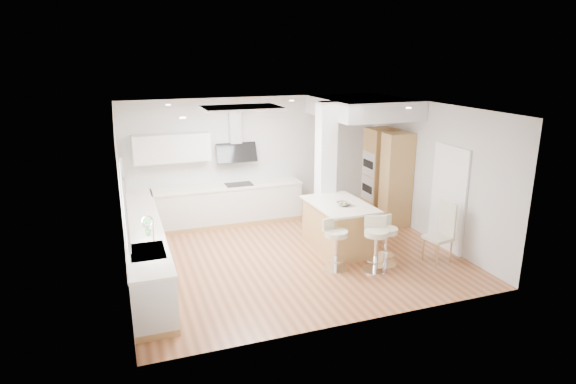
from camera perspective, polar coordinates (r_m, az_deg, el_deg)
name	(u,v)px	position (r m, az deg, el deg)	size (l,w,h in m)	color
ground	(294,256)	(9.27, 0.70, -7.61)	(6.00, 6.00, 0.00)	#A7643E
ceiling	(294,256)	(9.27, 0.70, -7.61)	(6.00, 5.00, 0.02)	silver
wall_back	(256,158)	(11.10, -3.79, 4.00)	(6.00, 0.04, 2.80)	beige
wall_left	(122,202)	(8.28, -19.13, -1.14)	(0.04, 5.00, 2.80)	beige
wall_right	(432,172)	(10.20, 16.73, 2.25)	(0.04, 5.00, 2.80)	beige
skylight	(242,108)	(8.87, -5.49, 9.85)	(4.10, 2.10, 0.06)	white
window_left	(124,200)	(7.33, -18.83, -0.89)	(0.06, 1.28, 1.07)	white
doorway_right	(448,199)	(9.83, 18.46, -0.84)	(0.05, 1.00, 2.10)	#403A32
counter_left	(145,248)	(8.81, -16.64, -6.38)	(0.63, 4.50, 1.35)	tan
counter_back	(221,195)	(10.81, -7.98, -0.32)	(3.62, 0.63, 2.50)	tan
pillar	(325,170)	(10.03, 4.46, 2.66)	(0.35, 0.35, 2.80)	white
soffit	(363,107)	(10.69, 8.83, 9.89)	(1.78, 2.20, 0.40)	silver
oven_column	(386,176)	(11.10, 11.53, 1.84)	(0.63, 1.21, 2.10)	tan
peninsula	(339,226)	(9.50, 6.05, -4.00)	(1.07, 1.57, 1.01)	tan
bar_stool_a	(335,242)	(8.56, 5.64, -5.90)	(0.53, 0.53, 0.94)	white
bar_stool_b	(376,242)	(8.62, 10.36, -5.80)	(0.57, 0.57, 0.98)	white
bar_stool_c	(386,238)	(8.89, 11.51, -5.41)	(0.43, 0.43, 0.92)	white
dining_chair	(443,230)	(9.34, 17.85, -4.28)	(0.50, 0.50, 1.12)	beige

